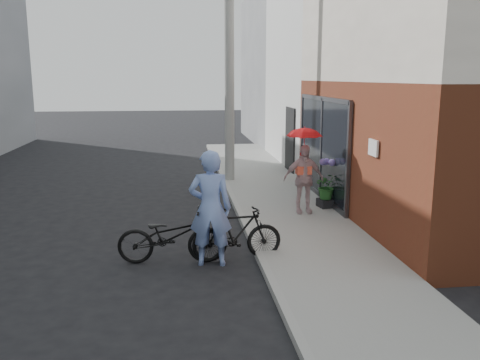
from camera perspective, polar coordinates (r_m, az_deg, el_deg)
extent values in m
plane|color=black|center=(9.23, -4.12, -8.14)|extent=(80.00, 80.00, 0.00)
cube|color=gray|center=(11.39, 5.97, -4.03)|extent=(2.20, 24.00, 0.12)
cube|color=#9E9E99|center=(11.19, 0.16, -4.25)|extent=(0.12, 24.00, 0.12)
cube|color=black|center=(12.82, 9.21, 3.55)|extent=(0.06, 3.80, 2.40)
cube|color=white|center=(9.67, 14.74, 3.52)|extent=(0.04, 0.40, 0.30)
cube|color=white|center=(19.26, 16.61, 12.22)|extent=(8.00, 6.00, 7.00)
cube|color=gray|center=(25.84, 10.31, 12.20)|extent=(8.00, 8.00, 7.00)
cylinder|color=#9E9E99|center=(14.77, -1.21, 13.05)|extent=(0.28, 0.28, 7.00)
imported|color=#7E9AE0|center=(8.39, -3.36, -3.19)|extent=(0.76, 0.54, 1.95)
imported|color=black|center=(8.67, -7.81, -6.27)|extent=(1.82, 0.74, 0.94)
imported|color=black|center=(8.73, -0.33, -6.04)|extent=(1.59, 0.58, 0.93)
imported|color=beige|center=(11.31, 7.13, 0.11)|extent=(0.90, 0.38, 1.53)
imported|color=red|center=(11.15, 7.26, 5.61)|extent=(0.74, 0.74, 0.65)
cube|color=black|center=(12.02, 9.68, -2.55)|extent=(0.42, 0.42, 0.19)
imported|color=#265E25|center=(11.93, 9.74, -0.66)|extent=(0.56, 0.48, 0.62)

